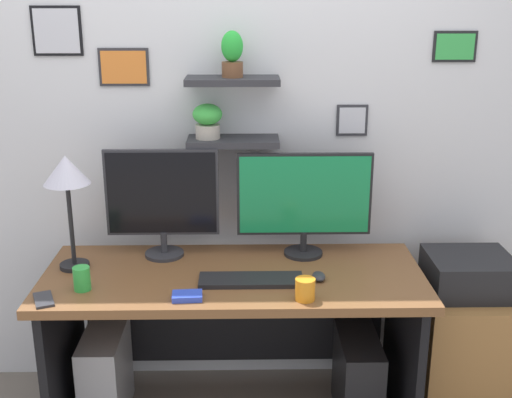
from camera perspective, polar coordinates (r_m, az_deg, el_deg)
The scene contains 15 objects.
back_wall_assembly at distance 3.10m, azimuth -2.02°, elevation 7.09°, with size 4.40×0.24×2.70m.
desk at distance 3.00m, azimuth -1.94°, elevation -9.72°, with size 1.66×0.68×0.75m.
monitor_left at distance 2.99m, azimuth -8.21°, elevation 0.05°, with size 0.51×0.18×0.50m.
monitor_right at distance 2.98m, azimuth 4.25°, elevation -0.02°, with size 0.62×0.18×0.48m.
keyboard at distance 2.77m, azimuth -0.45°, elevation -7.11°, with size 0.44×0.14×0.02m, color black.
computer_mouse at distance 2.81m, azimuth 5.51°, elevation -6.75°, with size 0.06×0.09×0.03m, color #2D2D33.
desk_lamp at distance 2.89m, azimuth -16.23°, elevation 1.81°, with size 0.20×0.20×0.51m.
cell_phone at distance 2.75m, azimuth -18.09°, elevation -8.36°, with size 0.07×0.14×0.01m, color #2D2D33.
coffee_mug at distance 2.62m, azimuth 4.32°, elevation -7.88°, with size 0.08×0.08×0.09m, color orange.
pen_cup at distance 2.79m, azimuth -14.99°, elevation -6.74°, with size 0.07×0.07×0.10m, color green.
scissors_tray at distance 2.65m, azimuth -6.04°, elevation -8.45°, with size 0.12×0.08×0.02m, color blue.
drawer_cabinet at distance 3.34m, azimuth 17.50°, elevation -12.31°, with size 0.44×0.50×0.60m, color #9E6B38.
printer at distance 3.17m, azimuth 18.14°, elevation -6.22°, with size 0.38×0.34×0.17m, color black.
computer_tower_left at distance 3.22m, azimuth -13.00°, elevation -14.82°, with size 0.18×0.40×0.44m, color #99999E.
computer_tower_right at distance 3.18m, azimuth 8.86°, elevation -15.25°, with size 0.18×0.40×0.42m, color black.
Camera 1 is at (0.05, -2.61, 1.92)m, focal length 45.72 mm.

